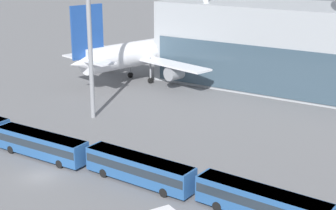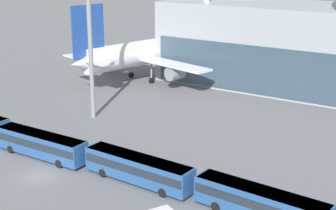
{
  "view_description": "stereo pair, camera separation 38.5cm",
  "coord_description": "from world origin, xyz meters",
  "px_view_note": "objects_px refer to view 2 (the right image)",
  "views": [
    {
      "loc": [
        41.2,
        -36.92,
        24.77
      ],
      "look_at": [
        4.15,
        20.08,
        4.0
      ],
      "focal_mm": 55.0,
      "sensor_mm": 36.0,
      "label": 1
    },
    {
      "loc": [
        41.53,
        -36.71,
        24.77
      ],
      "look_at": [
        4.15,
        20.08,
        4.0
      ],
      "focal_mm": 55.0,
      "sensor_mm": 36.0,
      "label": 2
    }
  ],
  "objects_px": {
    "airliner_at_gate_near": "(144,52)",
    "shuttle_bus_1": "(40,143)",
    "shuttle_bus_2": "(138,168)",
    "floodlight_mast": "(89,5)",
    "shuttle_bus_3": "(261,202)"
  },
  "relations": [
    {
      "from": "shuttle_bus_2",
      "to": "floodlight_mast",
      "type": "distance_m",
      "value": 28.72
    },
    {
      "from": "shuttle_bus_2",
      "to": "floodlight_mast",
      "type": "height_order",
      "value": "floodlight_mast"
    },
    {
      "from": "shuttle_bus_1",
      "to": "floodlight_mast",
      "type": "distance_m",
      "value": 22.21
    },
    {
      "from": "airliner_at_gate_near",
      "to": "shuttle_bus_2",
      "type": "distance_m",
      "value": 46.56
    },
    {
      "from": "floodlight_mast",
      "to": "airliner_at_gate_near",
      "type": "bearing_deg",
      "value": 107.45
    },
    {
      "from": "shuttle_bus_1",
      "to": "shuttle_bus_2",
      "type": "relative_size",
      "value": 0.99
    },
    {
      "from": "shuttle_bus_1",
      "to": "floodlight_mast",
      "type": "relative_size",
      "value": 0.5
    },
    {
      "from": "shuttle_bus_2",
      "to": "shuttle_bus_3",
      "type": "relative_size",
      "value": 1.0
    },
    {
      "from": "shuttle_bus_3",
      "to": "floodlight_mast",
      "type": "xyz_separation_m",
      "value": [
        -33.85,
        14.77,
        15.13
      ]
    },
    {
      "from": "airliner_at_gate_near",
      "to": "floodlight_mast",
      "type": "relative_size",
      "value": 1.26
    },
    {
      "from": "shuttle_bus_2",
      "to": "airliner_at_gate_near",
      "type": "bearing_deg",
      "value": 127.49
    },
    {
      "from": "shuttle_bus_2",
      "to": "floodlight_mast",
      "type": "relative_size",
      "value": 0.51
    },
    {
      "from": "airliner_at_gate_near",
      "to": "shuttle_bus_1",
      "type": "height_order",
      "value": "airliner_at_gate_near"
    },
    {
      "from": "airliner_at_gate_near",
      "to": "shuttle_bus_1",
      "type": "xyz_separation_m",
      "value": [
        12.33,
        -38.65,
        -3.65
      ]
    },
    {
      "from": "shuttle_bus_1",
      "to": "shuttle_bus_2",
      "type": "height_order",
      "value": "same"
    }
  ]
}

